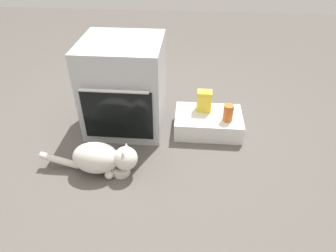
# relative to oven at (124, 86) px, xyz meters

# --- Properties ---
(ground) EXTENTS (8.00, 8.00, 0.00)m
(ground) POSITION_rel_oven_xyz_m (0.07, -0.38, -0.38)
(ground) COLOR #56514C
(oven) EXTENTS (0.63, 0.64, 0.75)m
(oven) POSITION_rel_oven_xyz_m (0.00, 0.00, 0.00)
(oven) COLOR #B7BABF
(oven) RESTS_ON ground
(pantry_cabinet) EXTENTS (0.56, 0.37, 0.16)m
(pantry_cabinet) POSITION_rel_oven_xyz_m (0.70, -0.04, -0.30)
(pantry_cabinet) COLOR white
(pantry_cabinet) RESTS_ON ground
(food_bowl) EXTENTS (0.13, 0.13, 0.09)m
(food_bowl) POSITION_rel_oven_xyz_m (0.07, -0.61, -0.34)
(food_bowl) COLOR white
(food_bowl) RESTS_ON ground
(cat) EXTENTS (0.73, 0.24, 0.25)m
(cat) POSITION_rel_oven_xyz_m (-0.06, -0.61, -0.25)
(cat) COLOR silver
(cat) RESTS_ON ground
(snack_bag) EXTENTS (0.12, 0.09, 0.18)m
(snack_bag) POSITION_rel_oven_xyz_m (0.66, 0.03, -0.13)
(snack_bag) COLOR yellow
(snack_bag) RESTS_ON pantry_cabinet
(sauce_jar) EXTENTS (0.08, 0.08, 0.14)m
(sauce_jar) POSITION_rel_oven_xyz_m (0.85, -0.11, -0.15)
(sauce_jar) COLOR #D16023
(sauce_jar) RESTS_ON pantry_cabinet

